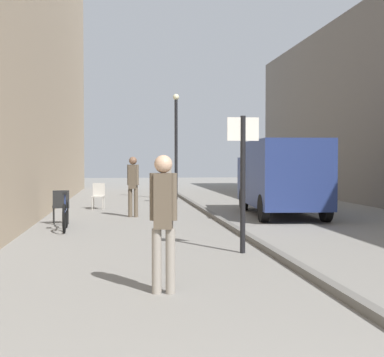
{
  "coord_description": "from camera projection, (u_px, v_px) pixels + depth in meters",
  "views": [
    {
      "loc": [
        -1.2,
        -1.72,
        1.76
      ],
      "look_at": [
        0.92,
        14.21,
        1.2
      ],
      "focal_mm": 48.91,
      "sensor_mm": 36.0,
      "label": 1
    }
  ],
  "objects": [
    {
      "name": "ground_plane",
      "position": [
        168.0,
        227.0,
        13.81
      ],
      "size": [
        80.0,
        80.0,
        0.0
      ],
      "primitive_type": "plane",
      "color": "gray"
    },
    {
      "name": "lamp_post",
      "position": [
        176.0,
        139.0,
        23.58
      ],
      "size": [
        0.28,
        0.28,
        4.76
      ],
      "color": "black",
      "rests_on": "ground_plane"
    },
    {
      "name": "pedestrian_far_crossing",
      "position": [
        168.0,
        180.0,
        21.81
      ],
      "size": [
        0.33,
        0.22,
        1.67
      ],
      "rotation": [
        0.0,
        0.0,
        3.13
      ],
      "color": "#2D3851",
      "rests_on": "ground_plane"
    },
    {
      "name": "bicycle_leaning",
      "position": [
        65.0,
        215.0,
        13.11
      ],
      "size": [
        0.15,
        1.77,
        0.98
      ],
      "rotation": [
        0.0,
        0.0,
        0.05
      ],
      "color": "black",
      "rests_on": "ground_plane"
    },
    {
      "name": "pedestrian_main_foreground",
      "position": [
        133.0,
        182.0,
        16.22
      ],
      "size": [
        0.36,
        0.28,
        1.88
      ],
      "rotation": [
        0.0,
        0.0,
        -0.37
      ],
      "color": "brown",
      "rests_on": "ground_plane"
    },
    {
      "name": "cafe_chair_near_window",
      "position": [
        98.0,
        194.0,
        18.9
      ],
      "size": [
        0.48,
        0.48,
        0.94
      ],
      "rotation": [
        0.0,
        0.0,
        3.05
      ],
      "color": "#B7B2A8",
      "rests_on": "ground_plane"
    },
    {
      "name": "cafe_chair_by_doorway",
      "position": [
        61.0,
        204.0,
        14.41
      ],
      "size": [
        0.51,
        0.51,
        0.94
      ],
      "rotation": [
        0.0,
        0.0,
        0.17
      ],
      "color": "black",
      "rests_on": "ground_plane"
    },
    {
      "name": "pedestrian_mid_block",
      "position": [
        163.0,
        214.0,
        6.86
      ],
      "size": [
        0.36,
        0.24,
        1.83
      ],
      "rotation": [
        0.0,
        0.0,
        2.95
      ],
      "color": "gray",
      "rests_on": "ground_plane"
    },
    {
      "name": "kerb_strip",
      "position": [
        227.0,
        224.0,
        14.02
      ],
      "size": [
        0.16,
        40.0,
        0.12
      ],
      "primitive_type": "cube",
      "color": "#615F5B",
      "rests_on": "ground_plane"
    },
    {
      "name": "delivery_van",
      "position": [
        281.0,
        176.0,
        16.64
      ],
      "size": [
        2.4,
        5.34,
        2.38
      ],
      "rotation": [
        0.0,
        0.0,
        -0.08
      ],
      "color": "navy",
      "rests_on": "ground_plane"
    },
    {
      "name": "street_sign_post",
      "position": [
        243.0,
        172.0,
        9.87
      ],
      "size": [
        0.6,
        0.1,
        2.6
      ],
      "rotation": [
        0.0,
        0.0,
        3.1
      ],
      "color": "black",
      "rests_on": "ground_plane"
    }
  ]
}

